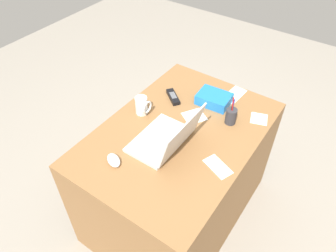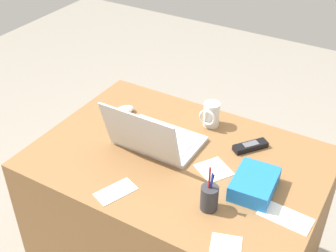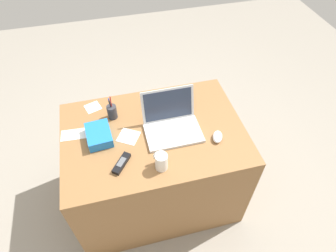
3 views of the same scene
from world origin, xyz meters
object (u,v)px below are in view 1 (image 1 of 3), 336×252
object	(u,v)px
snack_bag	(214,99)
pen_holder	(231,116)
computer_mouse	(114,160)
cordless_phone	(173,97)
laptop	(167,138)
coffee_mug_white	(142,106)

from	to	relation	value
snack_bag	pen_holder	bearing A→B (deg)	57.92
snack_bag	computer_mouse	bearing A→B (deg)	-14.24
cordless_phone	laptop	bearing A→B (deg)	29.45
cordless_phone	pen_holder	distance (m)	0.39
snack_bag	coffee_mug_white	bearing A→B (deg)	-42.70
computer_mouse	cordless_phone	bearing A→B (deg)	-150.01
computer_mouse	coffee_mug_white	xyz separation A→B (m)	(-0.38, -0.12, 0.04)
laptop	snack_bag	bearing A→B (deg)	175.95
computer_mouse	snack_bag	distance (m)	0.72
computer_mouse	snack_bag	world-z (taller)	snack_bag
coffee_mug_white	cordless_phone	world-z (taller)	coffee_mug_white
coffee_mug_white	cordless_phone	bearing A→B (deg)	162.23
coffee_mug_white	pen_holder	xyz separation A→B (m)	(-0.22, 0.45, -0.01)
laptop	cordless_phone	world-z (taller)	laptop
laptop	snack_bag	xyz separation A→B (m)	(-0.45, 0.03, -0.02)
laptop	cordless_phone	distance (m)	0.39
computer_mouse	coffee_mug_white	distance (m)	0.40
cordless_phone	snack_bag	xyz separation A→B (m)	(-0.10, 0.22, 0.02)
laptop	snack_bag	world-z (taller)	laptop
pen_holder	coffee_mug_white	bearing A→B (deg)	-64.51
coffee_mug_white	cordless_phone	distance (m)	0.23
laptop	pen_holder	world-z (taller)	laptop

